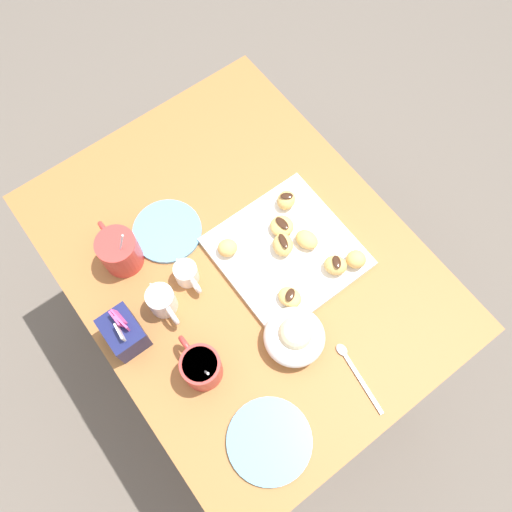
{
  "coord_description": "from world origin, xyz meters",
  "views": [
    {
      "loc": [
        -0.37,
        0.24,
        1.81
      ],
      "look_at": [
        -0.02,
        -0.03,
        0.72
      ],
      "focal_mm": 36.88,
      "sensor_mm": 36.0,
      "label": 1
    }
  ],
  "objects": [
    {
      "name": "ground_plane",
      "position": [
        0.0,
        0.0,
        0.0
      ],
      "size": [
        8.0,
        8.0,
        0.0
      ],
      "primitive_type": "plane",
      "color": "#665B51"
    },
    {
      "name": "dining_table",
      "position": [
        0.0,
        0.0,
        0.56
      ],
      "size": [
        0.95,
        0.72,
        0.7
      ],
      "color": "#A36633",
      "rests_on": "ground_plane"
    },
    {
      "name": "pastry_plate_square",
      "position": [
        -0.05,
        -0.09,
        0.71
      ],
      "size": [
        0.29,
        0.29,
        0.02
      ],
      "primitive_type": "cube",
      "color": "white",
      "rests_on": "dining_table"
    },
    {
      "name": "coffee_mug_red_left",
      "position": [
        -0.15,
        0.21,
        0.75
      ],
      "size": [
        0.12,
        0.08,
        0.14
      ],
      "color": "red",
      "rests_on": "dining_table"
    },
    {
      "name": "coffee_mug_red_right",
      "position": [
        0.16,
        0.21,
        0.75
      ],
      "size": [
        0.13,
        0.09,
        0.15
      ],
      "color": "red",
      "rests_on": "dining_table"
    },
    {
      "name": "cream_pitcher_white",
      "position": [
        0.01,
        0.2,
        0.74
      ],
      "size": [
        0.1,
        0.06,
        0.07
      ],
      "color": "white",
      "rests_on": "dining_table"
    },
    {
      "name": "sugar_caddy",
      "position": [
        0.0,
        0.3,
        0.74
      ],
      "size": [
        0.09,
        0.07,
        0.11
      ],
      "color": "#191E51",
      "rests_on": "dining_table"
    },
    {
      "name": "ice_cream_bowl",
      "position": [
        -0.22,
        0.02,
        0.74
      ],
      "size": [
        0.13,
        0.13,
        0.1
      ],
      "color": "white",
      "rests_on": "dining_table"
    },
    {
      "name": "chocolate_sauce_pitcher",
      "position": [
        0.04,
        0.12,
        0.73
      ],
      "size": [
        0.09,
        0.05,
        0.06
      ],
      "color": "white",
      "rests_on": "dining_table"
    },
    {
      "name": "saucer_sky_left",
      "position": [
        0.16,
        0.1,
        0.71
      ],
      "size": [
        0.16,
        0.16,
        0.01
      ],
      "primitive_type": "cylinder",
      "color": "#66A8DB",
      "rests_on": "dining_table"
    },
    {
      "name": "saucer_sky_right",
      "position": [
        -0.35,
        0.19,
        0.71
      ],
      "size": [
        0.17,
        0.17,
        0.01
      ],
      "primitive_type": "cylinder",
      "color": "#66A8DB",
      "rests_on": "dining_table"
    },
    {
      "name": "loose_spoon_near_saucer",
      "position": [
        -0.34,
        -0.04,
        0.71
      ],
      "size": [
        0.16,
        0.03,
        0.01
      ],
      "color": "silver",
      "rests_on": "dining_table"
    },
    {
      "name": "beignet_0",
      "position": [
        -0.16,
        -0.2,
        0.74
      ],
      "size": [
        0.06,
        0.06,
        0.04
      ],
      "primitive_type": "ellipsoid",
      "rotation": [
        0.0,
        0.0,
        2.37
      ],
      "color": "#E5B260",
      "rests_on": "pastry_plate_square"
    },
    {
      "name": "beignet_1",
      "position": [
        0.03,
        0.01,
        0.74
      ],
      "size": [
        0.05,
        0.06,
        0.04
      ],
      "primitive_type": "ellipsoid",
      "rotation": [
        0.0,
        0.0,
        5.95
      ],
      "color": "#E5B260",
      "rests_on": "pastry_plate_square"
    },
    {
      "name": "beignet_2",
      "position": [
        -0.15,
        -0.15,
        0.74
      ],
      "size": [
        0.07,
        0.07,
        0.04
      ],
      "primitive_type": "ellipsoid",
      "rotation": [
        0.0,
        0.0,
        5.37
      ],
      "color": "#E5B260",
      "rests_on": "pastry_plate_square"
    },
    {
      "name": "chocolate_drizzle_2",
      "position": [
        -0.15,
        -0.15,
        0.76
      ],
      "size": [
        0.04,
        0.03,
        0.0
      ],
      "primitive_type": "ellipsoid",
      "rotation": [
        0.0,
        0.0,
        5.78
      ],
      "color": "#381E11",
      "rests_on": "beignet_2"
    },
    {
      "name": "beignet_3",
      "position": [
        -0.06,
        -0.14,
        0.74
      ],
      "size": [
        0.06,
        0.05,
        0.03
      ],
      "primitive_type": "ellipsoid",
      "rotation": [
        0.0,
        0.0,
        0.26
      ],
      "color": "#E5B260",
      "rests_on": "pastry_plate_square"
    },
    {
      "name": "beignet_4",
      "position": [
        -0.0,
        -0.12,
        0.73
      ],
      "size": [
        0.06,
        0.06,
        0.03
      ],
      "primitive_type": "ellipsoid",
      "rotation": [
        0.0,
        0.0,
        0.21
      ],
      "color": "#E5B260",
      "rests_on": "pastry_plate_square"
    },
    {
      "name": "chocolate_drizzle_4",
      "position": [
        -0.0,
        -0.12,
        0.75
      ],
      "size": [
        0.04,
        0.02,
        0.0
      ],
      "primitive_type": "ellipsoid",
      "rotation": [
        0.0,
        0.0,
        0.08
      ],
      "color": "#381E11",
      "rests_on": "beignet_4"
    },
    {
      "name": "beignet_5",
      "position": [
        0.05,
        -0.16,
        0.74
      ],
      "size": [
        0.06,
        0.06,
        0.04
      ],
      "primitive_type": "ellipsoid",
      "rotation": [
        0.0,
        0.0,
        0.49
      ],
      "color": "#E5B260",
      "rests_on": "pastry_plate_square"
    },
    {
      "name": "chocolate_drizzle_5",
      "position": [
        0.05,
        -0.16,
        0.76
      ],
      "size": [
        0.03,
        0.03,
        0.0
      ],
      "primitive_type": "ellipsoid",
      "rotation": [
        0.0,
        0.0,
        0.97
      ],
      "color": "#381E11",
      "rests_on": "beignet_5"
    },
    {
      "name": "beignet_6",
      "position": [
        -0.14,
        -0.03,
        0.73
      ],
      "size": [
        0.07,
        0.06,
        0.03
      ],
      "primitive_type": "ellipsoid",
      "rotation": [
        0.0,
        0.0,
        1.94
      ],
      "color": "#E5B260",
      "rests_on": "pastry_plate_square"
    },
    {
      "name": "chocolate_drizzle_6",
      "position": [
        -0.14,
        -0.03,
        0.75
      ],
      "size": [
        0.03,
        0.04,
        0.0
      ],
      "primitive_type": "ellipsoid",
      "rotation": [
        0.0,
        0.0,
        2.14
      ],
      "color": "#381E11",
      "rests_on": "beignet_6"
    },
    {
      "name": "beignet_7",
      "position": [
        -0.04,
        -0.09,
        0.74
      ],
      "size": [
        0.07,
        0.07,
        0.04
      ],
      "primitive_type": "ellipsoid",
      "rotation": [
        0.0,
        0.0,
        2.6
      ],
      "color": "#E5B260",
      "rests_on": "pastry_plate_square"
    },
    {
      "name": "chocolate_drizzle_7",
      "position": [
        -0.04,
        -0.09,
        0.76
      ],
      "size": [
        0.04,
        0.03,
        0.0
      ],
      "primitive_type": "ellipsoid",
      "rotation": [
        0.0,
        0.0,
        2.87
      ],
      "color": "#381E11",
      "rests_on": "beignet_7"
    }
  ]
}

